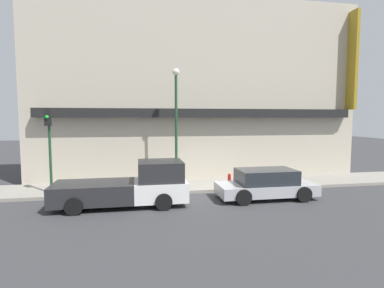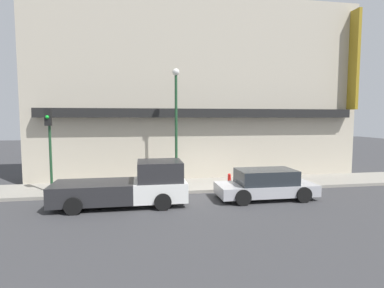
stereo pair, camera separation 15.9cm
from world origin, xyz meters
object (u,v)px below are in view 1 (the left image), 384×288
object	(u,v)px
traffic_light	(49,136)
parked_car	(266,184)
pickup_truck	(131,186)
fire_hydrant	(229,180)
street_lamp	(176,114)

from	to	relation	value
traffic_light	parked_car	bearing A→B (deg)	-11.38
pickup_truck	fire_hydrant	size ratio (longest dim) A/B	7.89
fire_hydrant	traffic_light	distance (m)	9.02
fire_hydrant	pickup_truck	bearing A→B (deg)	-158.63
pickup_truck	traffic_light	xyz separation A→B (m)	(-3.72, 1.98, 2.08)
parked_car	street_lamp	size ratio (longest dim) A/B	0.74
pickup_truck	fire_hydrant	xyz separation A→B (m)	(4.98, 1.95, -0.31)
fire_hydrant	street_lamp	xyz separation A→B (m)	(-2.69, 0.62, 3.40)
pickup_truck	parked_car	xyz separation A→B (m)	(6.13, 0.00, -0.14)
fire_hydrant	street_lamp	bearing A→B (deg)	167.12
traffic_light	street_lamp	bearing A→B (deg)	5.52
parked_car	street_lamp	bearing A→B (deg)	144.61
fire_hydrant	street_lamp	distance (m)	4.38
parked_car	traffic_light	distance (m)	10.29
pickup_truck	street_lamp	world-z (taller)	street_lamp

